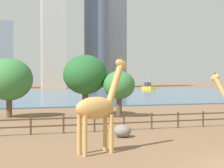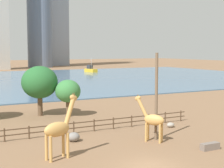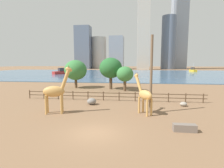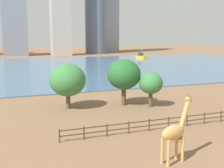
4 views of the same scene
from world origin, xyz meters
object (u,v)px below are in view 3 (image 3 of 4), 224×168
(boat_ferry, at_px, (193,70))
(boat_sailboat, at_px, (60,72))
(giraffe_companion, at_px, (144,95))
(tree_center_broad, at_px, (111,68))
(feeding_trough, at_px, (185,128))
(tree_right_tall, at_px, (76,70))
(tree_left_large, at_px, (125,74))
(boulder_by_pole, at_px, (92,101))
(giraffe_tall, at_px, (56,91))
(utility_pole, at_px, (151,75))
(boulder_near_fence, at_px, (183,104))

(boat_ferry, relative_size, boat_sailboat, 0.90)
(giraffe_companion, xyz_separation_m, tree_center_broad, (-5.92, 17.59, 2.30))
(feeding_trough, distance_m, tree_right_tall, 28.59)
(tree_left_large, bearing_deg, boulder_by_pole, -107.67)
(tree_center_broad, height_order, boat_ferry, tree_center_broad)
(tree_center_broad, bearing_deg, tree_left_large, -36.53)
(tree_center_broad, bearing_deg, giraffe_tall, -100.95)
(boat_sailboat, bearing_deg, tree_right_tall, 58.72)
(feeding_trough, distance_m, boat_sailboat, 76.70)
(giraffe_tall, relative_size, boulder_by_pole, 4.42)
(giraffe_companion, bearing_deg, boat_sailboat, -4.37)
(giraffe_tall, height_order, tree_left_large, giraffe_tall)
(feeding_trough, height_order, boat_ferry, boat_ferry)
(utility_pole, height_order, boulder_near_fence, utility_pole)
(boat_sailboat, bearing_deg, utility_pole, 62.35)
(tree_right_tall, bearing_deg, boat_sailboat, 117.64)
(tree_left_large, height_order, tree_center_broad, tree_center_broad)
(boat_sailboat, bearing_deg, giraffe_companion, 61.69)
(giraffe_tall, distance_m, boat_ferry, 105.53)
(tree_center_broad, xyz_separation_m, tree_right_tall, (-7.85, 0.74, -0.49))
(tree_left_large, relative_size, boat_ferry, 0.75)
(giraffe_tall, height_order, giraffe_companion, giraffe_tall)
(giraffe_tall, bearing_deg, tree_left_large, 52.65)
(tree_left_large, bearing_deg, boat_ferry, 64.41)
(giraffe_companion, bearing_deg, boulder_near_fence, -87.12)
(boulder_near_fence, height_order, boat_ferry, boat_ferry)
(boat_sailboat, bearing_deg, boulder_near_fence, 66.98)
(boulder_near_fence, xyz_separation_m, tree_center_broad, (-11.11, 13.56, 4.13))
(tree_left_large, height_order, tree_right_tall, tree_right_tall)
(boulder_near_fence, height_order, boulder_by_pole, boulder_by_pole)
(giraffe_tall, relative_size, feeding_trough, 2.91)
(boulder_near_fence, distance_m, boat_ferry, 95.47)
(giraffe_tall, bearing_deg, boulder_near_fence, 3.64)
(giraffe_companion, height_order, boat_sailboat, giraffe_companion)
(giraffe_tall, bearing_deg, tree_right_tall, 87.46)
(giraffe_tall, height_order, utility_pole, utility_pole)
(boulder_near_fence, xyz_separation_m, tree_right_tall, (-18.96, 14.29, 3.64))
(feeding_trough, distance_m, tree_center_broad, 24.23)
(giraffe_tall, bearing_deg, tree_center_broad, 64.02)
(boat_ferry, bearing_deg, tree_center_broad, -37.12)
(utility_pole, distance_m, tree_right_tall, 23.04)
(boat_sailboat, bearing_deg, boat_ferry, 146.10)
(boulder_by_pole, distance_m, tree_right_tall, 16.88)
(giraffe_companion, relative_size, boat_ferry, 0.70)
(feeding_trough, bearing_deg, giraffe_companion, 122.91)
(tree_right_tall, height_order, boat_ferry, tree_right_tall)
(feeding_trough, bearing_deg, tree_right_tall, 126.16)
(utility_pole, distance_m, tree_center_broad, 18.41)
(boulder_by_pole, distance_m, feeding_trough, 12.49)
(boulder_by_pole, relative_size, boat_sailboat, 0.17)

